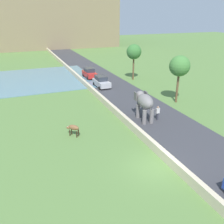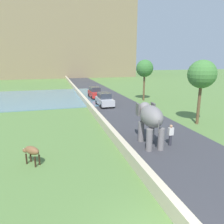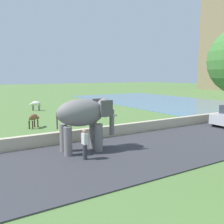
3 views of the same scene
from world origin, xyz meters
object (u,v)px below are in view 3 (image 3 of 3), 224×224
object	(u,v)px
cow_white	(35,104)
cow_brown	(34,118)
elephant	(85,116)
person_beside_elephant	(85,144)

from	to	relation	value
cow_white	cow_brown	size ratio (longest dim) A/B	1.04
elephant	cow_brown	xyz separation A→B (m)	(-8.03, -0.81, -1.20)
elephant	person_beside_elephant	world-z (taller)	elephant
person_beside_elephant	elephant	bearing A→B (deg)	154.33
person_beside_elephant	cow_white	world-z (taller)	person_beside_elephant
elephant	person_beside_elephant	bearing A→B (deg)	-25.67
cow_white	elephant	bearing A→B (deg)	-6.21
person_beside_elephant	cow_white	size ratio (longest dim) A/B	1.27
elephant	person_beside_elephant	distance (m)	1.90
elephant	cow_white	size ratio (longest dim) A/B	2.75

